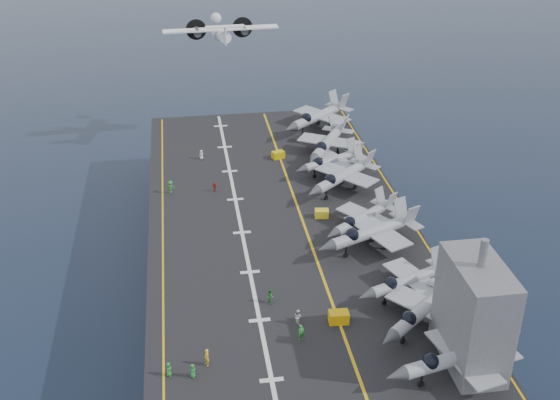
{
  "coord_description": "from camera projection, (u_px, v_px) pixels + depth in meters",
  "views": [
    {
      "loc": [
        -13.32,
        -84.39,
        60.77
      ],
      "look_at": [
        0.0,
        4.0,
        13.0
      ],
      "focal_mm": 45.0,
      "sensor_mm": 36.0,
      "label": 1
    }
  ],
  "objects": [
    {
      "name": "deck_edge_stbd",
      "position": [
        410.0,
        220.0,
        101.51
      ],
      "size": [
        0.25,
        90.0,
        0.02
      ],
      "primitive_type": "cube",
      "color": "gold",
      "rests_on": "flight_deck"
    },
    {
      "name": "crew_0",
      "position": [
        193.0,
        371.0,
        72.2
      ],
      "size": [
        0.93,
        1.13,
        1.62
      ],
      "primitive_type": "imported",
      "color": "#268C33",
      "rests_on": "flight_deck"
    },
    {
      "name": "crew_5",
      "position": [
        201.0,
        155.0,
        119.65
      ],
      "size": [
        1.18,
        1.13,
        1.65
      ],
      "primitive_type": "imported",
      "color": "white",
      "rests_on": "flight_deck"
    },
    {
      "name": "fighter_jet_1",
      "position": [
        424.0,
        308.0,
        78.78
      ],
      "size": [
        17.08,
        16.43,
        4.96
      ],
      "primitive_type": null,
      "color": "#8F96A0",
      "rests_on": "flight_deck"
    },
    {
      "name": "fighter_jet_7",
      "position": [
        328.0,
        142.0,
        119.67
      ],
      "size": [
        17.23,
        19.15,
        5.54
      ],
      "primitive_type": null,
      "color": "#9CA3AC",
      "rests_on": "flight_deck"
    },
    {
      "name": "fighter_jet_4",
      "position": [
        363.0,
        217.0,
        97.55
      ],
      "size": [
        16.1,
        15.13,
        4.66
      ],
      "primitive_type": null,
      "color": "#99A1A9",
      "rests_on": "flight_deck"
    },
    {
      "name": "crew_8",
      "position": [
        169.0,
        369.0,
        72.39
      ],
      "size": [
        0.93,
        1.13,
        1.62
      ],
      "primitive_type": "imported",
      "color": "#268C33",
      "rests_on": "flight_deck"
    },
    {
      "name": "fighter_jet_6",
      "position": [
        332.0,
        160.0,
        114.43
      ],
      "size": [
        15.47,
        13.44,
        4.52
      ],
      "primitive_type": null,
      "color": "#96A0A7",
      "rests_on": "flight_deck"
    },
    {
      "name": "crew_7",
      "position": [
        298.0,
        317.0,
        79.95
      ],
      "size": [
        1.24,
        1.36,
        1.89
      ],
      "primitive_type": "imported",
      "color": "silver",
      "rests_on": "flight_deck"
    },
    {
      "name": "fighter_jet_0",
      "position": [
        457.0,
        357.0,
        71.53
      ],
      "size": [
        16.44,
        12.8,
        5.08
      ],
      "primitive_type": null,
      "color": "gray",
      "rests_on": "flight_deck"
    },
    {
      "name": "tow_cart_b",
      "position": [
        322.0,
        213.0,
        101.95
      ],
      "size": [
        2.15,
        1.56,
        1.19
      ],
      "primitive_type": null,
      "color": "yellow",
      "rests_on": "flight_deck"
    },
    {
      "name": "landing_centerline",
      "position": [
        242.0,
        232.0,
        98.29
      ],
      "size": [
        0.5,
        90.0,
        0.02
      ],
      "primitive_type": "cube",
      "color": "silver",
      "rests_on": "flight_deck"
    },
    {
      "name": "fighter_jet_5",
      "position": [
        343.0,
        175.0,
        108.59
      ],
      "size": [
        18.11,
        17.55,
        5.27
      ],
      "primitive_type": null,
      "color": "#9BA3AB",
      "rests_on": "flight_deck"
    },
    {
      "name": "ground",
      "position": [
        284.0,
        290.0,
        103.99
      ],
      "size": [
        500.0,
        500.0,
        0.0
      ],
      "primitive_type": "plane",
      "color": "#142135",
      "rests_on": "ground"
    },
    {
      "name": "island_superstructure",
      "position": [
        475.0,
        303.0,
        71.36
      ],
      "size": [
        5.0,
        10.0,
        15.0
      ],
      "primitive_type": null,
      "color": "#56595E",
      "rests_on": "flight_deck"
    },
    {
      "name": "tow_cart_c",
      "position": [
        278.0,
        155.0,
        120.1
      ],
      "size": [
        2.36,
        1.94,
        1.22
      ],
      "primitive_type": null,
      "color": "#C2AA08",
      "rests_on": "flight_deck"
    },
    {
      "name": "transport_plane",
      "position": [
        221.0,
        36.0,
        143.03
      ],
      "size": [
        24.27,
        17.15,
        5.56
      ],
      "primitive_type": null,
      "color": "silver"
    },
    {
      "name": "fighter_jet_8",
      "position": [
        319.0,
        115.0,
        130.35
      ],
      "size": [
        19.77,
        19.06,
        5.74
      ],
      "primitive_type": null,
      "color": "gray",
      "rests_on": "flight_deck"
    },
    {
      "name": "fighter_jet_2",
      "position": [
        410.0,
        279.0,
        84.17
      ],
      "size": [
        15.81,
        13.26,
        4.67
      ],
      "primitive_type": null,
      "color": "#90999F",
      "rests_on": "flight_deck"
    },
    {
      "name": "deck_edge_port",
      "position": [
        163.0,
        239.0,
        96.84
      ],
      "size": [
        0.25,
        90.0,
        0.02
      ],
      "primitive_type": "cube",
      "color": "gold",
      "rests_on": "flight_deck"
    },
    {
      "name": "crew_2",
      "position": [
        271.0,
        296.0,
        83.49
      ],
      "size": [
        0.83,
        1.18,
        1.88
      ],
      "primitive_type": "imported",
      "color": "#23872B",
      "rests_on": "flight_deck"
    },
    {
      "name": "tow_cart_a",
      "position": [
        339.0,
        317.0,
        80.29
      ],
      "size": [
        2.35,
        1.6,
        1.36
      ],
      "primitive_type": null,
      "color": "#DEA309",
      "rests_on": "flight_deck"
    },
    {
      "name": "crew_4",
      "position": [
        215.0,
        187.0,
        109.04
      ],
      "size": [
        1.18,
        1.02,
        1.65
      ],
      "primitive_type": "imported",
      "color": "red",
      "rests_on": "flight_deck"
    },
    {
      "name": "crew_6",
      "position": [
        301.0,
        332.0,
        77.44
      ],
      "size": [
        1.36,
        1.17,
        1.92
      ],
      "primitive_type": "imported",
      "color": "green",
      "rests_on": "flight_deck"
    },
    {
      "name": "fighter_jet_3",
      "position": [
        373.0,
        231.0,
        93.45
      ],
      "size": [
        18.4,
        15.65,
        5.41
      ],
      "primitive_type": null,
      "color": "#9BA6AD",
      "rests_on": "flight_deck"
    },
    {
      "name": "hull",
      "position": [
        284.0,
        261.0,
        101.63
      ],
      "size": [
        36.0,
        90.0,
        10.0
      ],
      "primitive_type": "cube",
      "color": "#56595E",
      "rests_on": "ground"
    },
    {
      "name": "crew_1",
      "position": [
        207.0,
        357.0,
        73.72
      ],
      "size": [
        1.2,
        1.43,
        2.02
      ],
      "primitive_type": "imported",
      "color": "gold",
      "rests_on": "flight_deck"
    },
    {
      "name": "foul_line",
      "position": [
        305.0,
        228.0,
        99.47
      ],
      "size": [
        0.35,
        90.0,
        0.02
      ],
      "primitive_type": "cube",
      "color": "gold",
      "rests_on": "flight_deck"
    },
    {
      "name": "crew_3",
      "position": [
        171.0,
        187.0,
        108.44
      ],
      "size": [
        1.35,
        1.0,
        2.07
      ],
      "primitive_type": "imported",
      "color": "#268C33",
      "rests_on": "flight_deck"
    },
    {
      "name": "flight_deck",
      "position": [
        284.0,
        231.0,
        99.18
      ],
      "size": [
        38.0,
        92.0,
        0.4
      ],
      "primitive_type": "cube",
      "color": "black",
      "rests_on": "hull"
    }
  ]
}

